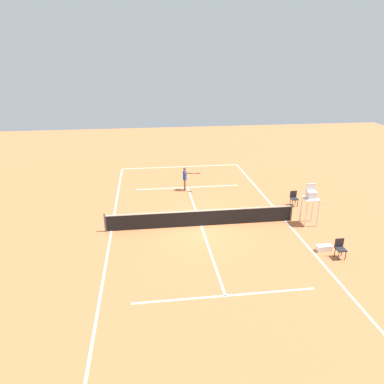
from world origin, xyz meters
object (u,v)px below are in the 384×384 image
at_px(courtside_chair_mid, 294,198).
at_px(equipment_bag, 324,248).
at_px(umpire_chair, 311,198).
at_px(courtside_chair_near, 340,248).
at_px(tennis_ball, 172,201).
at_px(player_serving, 185,177).

height_order(courtside_chair_mid, equipment_bag, courtside_chair_mid).
distance_m(umpire_chair, equipment_bag, 3.35).
distance_m(courtside_chair_near, equipment_bag, 0.89).
height_order(courtside_chair_near, courtside_chair_mid, same).
xyz_separation_m(tennis_ball, equipment_bag, (-6.98, 7.45, 0.12)).
distance_m(courtside_chair_near, courtside_chair_mid, 6.43).
xyz_separation_m(courtside_chair_near, courtside_chair_mid, (-0.34, -6.42, 0.00)).
relative_size(umpire_chair, courtside_chair_near, 2.54).
bearing_deg(courtside_chair_near, player_serving, -58.14).
height_order(courtside_chair_near, equipment_bag, courtside_chair_near).
distance_m(courtside_chair_mid, equipment_bag, 5.79).
relative_size(tennis_ball, umpire_chair, 0.03).
bearing_deg(tennis_ball, player_serving, -120.03).
xyz_separation_m(umpire_chair, courtside_chair_mid, (-0.24, -2.75, -1.07)).
xyz_separation_m(umpire_chair, courtside_chair_near, (0.10, 3.67, -1.07)).
relative_size(courtside_chair_near, courtside_chair_mid, 1.00).
bearing_deg(courtside_chair_mid, umpire_chair, 84.92).
relative_size(player_serving, equipment_bag, 2.26).
distance_m(umpire_chair, courtside_chair_near, 3.83).
height_order(tennis_ball, courtside_chair_mid, courtside_chair_mid).
height_order(player_serving, courtside_chair_mid, player_serving).
relative_size(player_serving, tennis_ball, 25.22).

